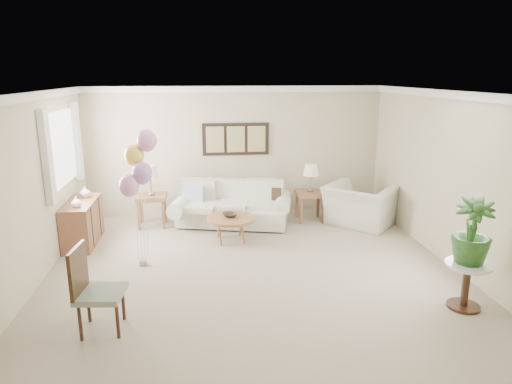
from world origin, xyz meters
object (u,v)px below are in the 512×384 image
accent_chair (93,288)px  armchair (360,205)px  balloon_cluster (138,164)px  sofa (233,208)px  coffee_table (231,219)px

accent_chair → armchair: bearing=37.5°
balloon_cluster → armchair: bearing=20.7°
sofa → coffee_table: bearing=-96.2°
coffee_table → accent_chair: (-1.72, -2.68, 0.13)m
coffee_table → balloon_cluster: balloon_cluster is taller
sofa → accent_chair: 4.02m
sofa → balloon_cluster: balloon_cluster is taller
accent_chair → balloon_cluster: balloon_cluster is taller
sofa → armchair: bearing=-7.8°
armchair → balloon_cluster: (-3.90, -1.47, 1.18)m
coffee_table → armchair: (2.52, 0.57, -0.00)m
armchair → accent_chair: 5.34m
coffee_table → accent_chair: bearing=-122.6°
armchair → balloon_cluster: 4.33m
accent_chair → balloon_cluster: bearing=79.3°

